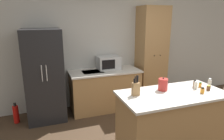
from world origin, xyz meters
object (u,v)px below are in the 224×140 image
microwave (108,63)px  spice_bottle_short_red (200,85)px  refrigerator (44,76)px  spice_bottle_tall_dark (202,91)px  spice_bottle_pale_salt (208,88)px  pantry_cabinet (151,55)px  knife_block (136,88)px  fire_extinguisher (16,114)px  spice_bottle_green_herb (195,84)px  spice_bottle_orange_cap (196,86)px  kettle (163,84)px  spice_bottle_amber_oil (209,84)px

microwave → spice_bottle_short_red: bearing=-62.7°
refrigerator → spice_bottle_short_red: (2.33, -1.66, 0.08)m
spice_bottle_tall_dark → spice_bottle_short_red: size_ratio=1.08×
spice_bottle_pale_salt → pantry_cabinet: bearing=86.3°
knife_block → spice_bottle_pale_salt: knife_block is taller
fire_extinguisher → spice_bottle_green_herb: bearing=-29.6°
spice_bottle_green_herb → refrigerator: bearing=144.0°
spice_bottle_orange_cap → kettle: bearing=166.4°
refrigerator → pantry_cabinet: pantry_cabinet is taller
microwave → spice_bottle_orange_cap: (0.81, -1.85, -0.04)m
spice_bottle_short_red → spice_bottle_orange_cap: 0.13m
fire_extinguisher → pantry_cabinet: bearing=2.4°
pantry_cabinet → spice_bottle_pale_salt: (-0.13, -1.92, -0.16)m
microwave → spice_bottle_orange_cap: 2.02m
spice_bottle_green_herb → spice_bottle_amber_oil: bearing=-28.0°
spice_bottle_tall_dark → spice_bottle_green_herb: bearing=72.8°
spice_bottle_tall_dark → fire_extinguisher: spice_bottle_tall_dark is taller
knife_block → spice_bottle_short_red: size_ratio=3.53×
refrigerator → spice_bottle_amber_oil: bearing=-35.4°
spice_bottle_short_red → fire_extinguisher: bearing=150.6°
spice_bottle_green_herb → spice_bottle_pale_salt: size_ratio=1.48×
pantry_cabinet → kettle: bearing=-114.8°
spice_bottle_green_herb → fire_extinguisher: (-2.84, 1.61, -0.82)m
pantry_cabinet → microwave: size_ratio=4.63×
knife_block → kettle: bearing=5.9°
pantry_cabinet → spice_bottle_short_red: bearing=-94.6°
spice_bottle_amber_oil → spice_bottle_pale_salt: size_ratio=1.94×
spice_bottle_green_herb → spice_bottle_pale_salt: (0.10, -0.19, -0.02)m
spice_bottle_tall_dark → kettle: size_ratio=0.44×
microwave → spice_bottle_tall_dark: (0.78, -2.03, -0.05)m
pantry_cabinet → spice_bottle_amber_oil: (-0.03, -1.84, -0.12)m
spice_bottle_tall_dark → fire_extinguisher: bearing=146.0°
spice_bottle_orange_cap → kettle: 0.53m
spice_bottle_pale_salt → spice_bottle_orange_cap: spice_bottle_orange_cap is taller
pantry_cabinet → fire_extinguisher: pantry_cabinet is taller
pantry_cabinet → spice_bottle_orange_cap: (-0.26, -1.81, -0.14)m
spice_bottle_tall_dark → fire_extinguisher: (-2.76, 1.86, -0.81)m
kettle → refrigerator: bearing=137.0°
fire_extinguisher → microwave: bearing=4.9°
spice_bottle_pale_salt → kettle: bearing=159.7°
microwave → knife_block: bearing=-95.9°
fire_extinguisher → spice_bottle_tall_dark: bearing=-34.0°
pantry_cabinet → microwave: 1.08m
spice_bottle_short_red → spice_bottle_green_herb: size_ratio=0.71×
spice_bottle_green_herb → spice_bottle_short_red: bearing=-23.2°
spice_bottle_short_red → spice_bottle_amber_oil: spice_bottle_amber_oil is taller
spice_bottle_tall_dark → spice_bottle_pale_salt: spice_bottle_tall_dark is taller
microwave → knife_block: (-0.18, -1.77, 0.01)m
spice_bottle_green_herb → spice_bottle_pale_salt: spice_bottle_green_herb is taller
pantry_cabinet → spice_bottle_short_red: pantry_cabinet is taller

